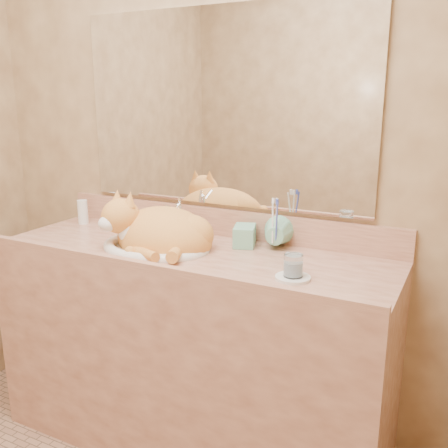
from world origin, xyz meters
The scene contains 12 objects.
wall_back centered at (0.00, 1.00, 1.25)m, with size 2.40×0.02×2.50m, color brown.
vanity_counter centered at (0.00, 0.72, 0.42)m, with size 1.60×0.55×0.85m, color #8F5540, non-canonical shape.
mirror centered at (0.00, 0.99, 1.39)m, with size 1.30×0.02×0.80m, color white.
sink_basin centered at (-0.14, 0.70, 0.92)m, with size 0.44×0.37×0.14m, color white, non-canonical shape.
faucet centered at (-0.14, 0.87, 0.93)m, with size 0.04×0.11×0.16m, color white, non-canonical shape.
cat centered at (-0.14, 0.72, 0.92)m, with size 0.43×0.35×0.23m, color orange, non-canonical shape.
soap_dispenser centered at (0.18, 0.83, 0.94)m, with size 0.08×0.09×0.18m, color #74BA98.
toothbrush_cup centered at (0.30, 0.87, 0.91)m, with size 0.12×0.12×0.11m, color #74BA98.
toothbrushes centered at (0.30, 0.87, 0.98)m, with size 0.04×0.04×0.22m, color white, non-canonical shape.
saucer centered at (0.46, 0.62, 0.85)m, with size 0.12×0.12×0.01m, color silver.
water_glass centered at (0.46, 0.62, 0.90)m, with size 0.06×0.06×0.08m, color white.
lotion_bottle centered at (-0.68, 0.87, 0.91)m, with size 0.05×0.05×0.11m, color white.
Camera 1 is at (0.97, -0.88, 1.44)m, focal length 40.00 mm.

